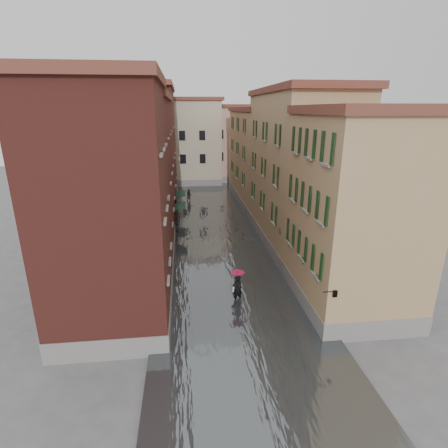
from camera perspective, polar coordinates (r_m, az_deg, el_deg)
ground at (r=24.06m, az=1.30°, el=-11.05°), size 120.00×120.00×0.00m
floodwater at (r=35.85m, az=-1.53°, el=-0.75°), size 10.00×60.00×0.20m
building_left_near at (r=19.92m, az=-18.12°, el=1.98°), size 6.00×8.00×13.00m
building_left_mid at (r=30.55m, az=-14.23°, el=7.28°), size 6.00×14.00×12.50m
building_left_far at (r=45.21m, az=-11.96°, el=11.81°), size 6.00×16.00×14.00m
building_right_near at (r=22.07m, az=20.47°, el=1.24°), size 6.00×8.00×11.50m
building_right_mid at (r=31.82m, az=11.83°, el=8.33°), size 6.00×14.00×13.00m
building_right_far at (r=46.25m, az=5.99°, el=10.67°), size 6.00×16.00×11.50m
building_end_cream at (r=59.01m, az=-6.79°, el=13.00°), size 12.00×9.00×13.00m
building_end_pink at (r=61.70m, az=1.83°, el=12.87°), size 10.00×9.00×12.00m
awning_near at (r=35.22m, az=-7.26°, el=2.77°), size 1.09×2.71×2.80m
awning_far at (r=40.33m, az=-7.21°, el=4.76°), size 1.09×2.89×2.80m
wall_lantern at (r=18.65m, az=17.54°, el=-10.71°), size 0.71×0.22×0.35m
window_planters at (r=22.70m, az=12.03°, el=-3.52°), size 0.59×8.41×0.84m
pedestrian_main at (r=22.43m, az=2.20°, el=-9.87°), size 0.88×0.88×2.06m
pedestrian_far at (r=46.42m, az=-5.69°, el=4.58°), size 0.90×0.72×1.74m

